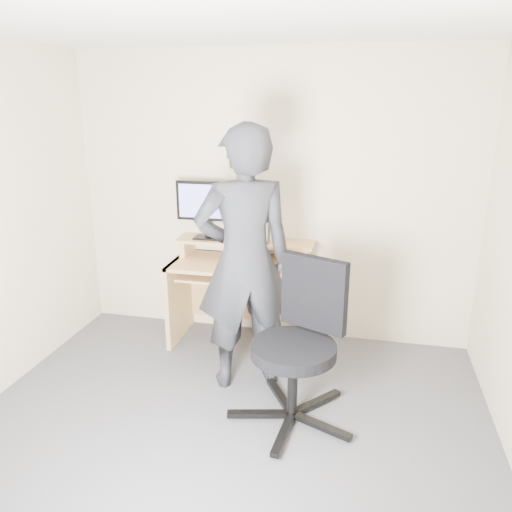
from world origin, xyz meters
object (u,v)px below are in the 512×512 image
at_px(desk, 244,282).
at_px(office_chair, 300,337).
at_px(person, 244,261).
at_px(monitor, 207,205).

height_order(desk, office_chair, office_chair).
relative_size(office_chair, person, 0.55).
xyz_separation_m(monitor, office_chair, (0.98, -1.07, -0.63)).
bearing_deg(person, monitor, -79.75).
height_order(monitor, office_chair, monitor).
relative_size(desk, monitor, 2.24).
distance_m(monitor, person, 0.93).
bearing_deg(office_chair, person, 166.88).
distance_m(desk, office_chair, 1.21).
distance_m(desk, monitor, 0.75).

